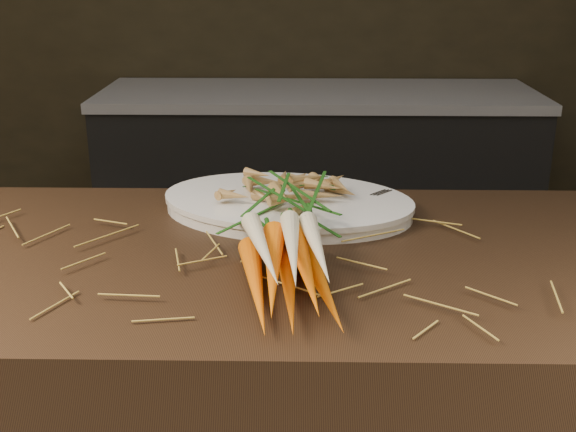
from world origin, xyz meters
TOP-DOWN VIEW (x-y plane):
  - back_counter at (0.30, 2.18)m, footprint 1.82×0.62m
  - straw_bedding at (0.00, 0.30)m, footprint 1.40×0.60m
  - root_veg_bunch at (0.20, 0.28)m, footprint 0.21×0.55m
  - serving_platter at (0.20, 0.50)m, footprint 0.55×0.43m
  - roasted_veg_heap at (0.20, 0.50)m, footprint 0.27×0.22m
  - serving_fork at (0.37, 0.44)m, footprint 0.14×0.14m

SIDE VIEW (x-z plane):
  - back_counter at x=0.30m, z-range 0.00..0.84m
  - straw_bedding at x=0.00m, z-range 0.90..0.92m
  - serving_platter at x=0.20m, z-range 0.90..0.93m
  - serving_fork at x=0.37m, z-range 0.93..0.93m
  - root_veg_bunch at x=0.20m, z-range 0.90..1.00m
  - roasted_veg_heap at x=0.20m, z-range 0.93..0.98m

